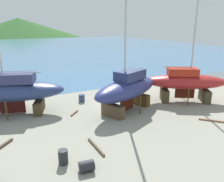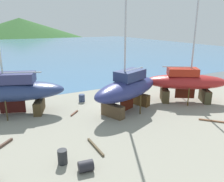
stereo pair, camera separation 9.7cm
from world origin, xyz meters
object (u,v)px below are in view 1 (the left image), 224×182
at_px(sailboat_mid_port, 127,88).
at_px(barrel_rust_mid, 63,157).
at_px(sailboat_large_starboard, 11,91).
at_px(barrel_ochre, 82,98).
at_px(barrel_by_slipway, 87,166).
at_px(sailboat_far_slipway, 185,82).
at_px(barrel_tipped_left, 136,90).

relative_size(sailboat_mid_port, barrel_rust_mid, 15.39).
bearing_deg(barrel_rust_mid, sailboat_large_starboard, 100.59).
height_order(barrel_ochre, barrel_by_slipway, barrel_ochre).
bearing_deg(sailboat_mid_port, barrel_ochre, -77.81).
distance_m(sailboat_mid_port, barrel_ochre, 5.69).
height_order(sailboat_far_slipway, barrel_rust_mid, sailboat_far_slipway).
height_order(sailboat_far_slipway, sailboat_mid_port, sailboat_mid_port).
bearing_deg(sailboat_far_slipway, barrel_tipped_left, 153.48).
bearing_deg(sailboat_large_starboard, barrel_ochre, -158.76).
bearing_deg(sailboat_mid_port, barrel_tipped_left, -154.51).
bearing_deg(barrel_tipped_left, barrel_rust_mid, -140.02).
height_order(barrel_rust_mid, barrel_by_slipway, barrel_rust_mid).
relative_size(sailboat_mid_port, barrel_ochre, 17.76).
bearing_deg(barrel_by_slipway, barrel_ochre, 70.75).
bearing_deg(barrel_by_slipway, sailboat_far_slipway, 24.93).
height_order(sailboat_mid_port, barrel_ochre, sailboat_mid_port).
xyz_separation_m(barrel_ochre, barrel_by_slipway, (-4.03, -11.55, -0.07)).
distance_m(barrel_ochre, barrel_tipped_left, 6.95).
distance_m(barrel_ochre, barrel_rust_mid, 11.37).
height_order(sailboat_far_slipway, barrel_tipped_left, sailboat_far_slipway).
height_order(sailboat_far_slipway, barrel_by_slipway, sailboat_far_slipway).
height_order(sailboat_large_starboard, sailboat_far_slipway, sailboat_large_starboard).
bearing_deg(barrel_by_slipway, sailboat_mid_port, 45.12).
distance_m(sailboat_mid_port, barrel_tipped_left, 6.08).
distance_m(sailboat_far_slipway, barrel_ochre, 11.30).
relative_size(sailboat_far_slipway, sailboat_mid_port, 0.94).
bearing_deg(sailboat_large_starboard, barrel_by_slipway, 124.05).
bearing_deg(sailboat_mid_port, barrel_by_slipway, 23.14).
bearing_deg(barrel_ochre, sailboat_mid_port, -55.82).
bearing_deg(barrel_by_slipway, barrel_rust_mid, 125.93).
bearing_deg(sailboat_mid_port, barrel_rust_mid, 13.60).
bearing_deg(barrel_tipped_left, sailboat_far_slipway, -58.24).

